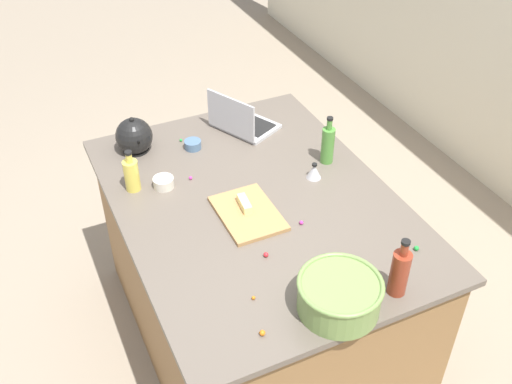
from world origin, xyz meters
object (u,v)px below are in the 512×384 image
(bottle_oil, at_px, (132,174))
(kettle, at_px, (134,137))
(ramekin_medium, at_px, (164,183))
(kitchen_timer, at_px, (314,171))
(laptop, at_px, (241,122))
(mixing_bowl_large, at_px, (339,295))
(butter_stick_left, at_px, (244,204))
(bottle_soy, at_px, (400,272))
(cutting_board, at_px, (248,213))
(bottle_olive, at_px, (328,144))
(ramekin_small, at_px, (193,145))

(bottle_oil, height_order, kettle, bottle_oil)
(ramekin_medium, distance_m, kitchen_timer, 0.69)
(laptop, xyz_separation_m, mixing_bowl_large, (1.25, -0.17, 0.02))
(ramekin_medium, height_order, kitchen_timer, kitchen_timer)
(kettle, height_order, butter_stick_left, kettle)
(bottle_soy, relative_size, cutting_board, 0.75)
(butter_stick_left, distance_m, ramekin_medium, 0.40)
(bottle_olive, relative_size, ramekin_medium, 2.59)
(mixing_bowl_large, xyz_separation_m, ramekin_small, (-1.19, -0.11, -0.05))
(mixing_bowl_large, relative_size, bottle_olive, 1.26)
(cutting_board, relative_size, kitchen_timer, 4.36)
(cutting_board, relative_size, ramekin_medium, 3.57)
(bottle_olive, xyz_separation_m, butter_stick_left, (0.17, -0.51, -0.06))
(laptop, relative_size, bottle_oil, 1.85)
(kettle, distance_m, ramekin_medium, 0.35)
(mixing_bowl_large, bearing_deg, laptop, 172.16)
(ramekin_medium, bearing_deg, mixing_bowl_large, 19.79)
(mixing_bowl_large, distance_m, bottle_olive, 0.92)
(laptop, relative_size, mixing_bowl_large, 1.22)
(bottle_soy, distance_m, butter_stick_left, 0.74)
(mixing_bowl_large, height_order, ramekin_small, mixing_bowl_large)
(mixing_bowl_large, xyz_separation_m, cutting_board, (-0.61, -0.08, -0.06))
(bottle_oil, bearing_deg, ramekin_medium, 71.69)
(ramekin_medium, bearing_deg, ramekin_small, 136.46)
(mixing_bowl_large, xyz_separation_m, bottle_olive, (-0.81, 0.43, 0.03))
(laptop, xyz_separation_m, bottle_oil, (0.26, -0.64, 0.03))
(bottle_oil, distance_m, kitchen_timer, 0.83)
(bottle_olive, bearing_deg, cutting_board, -67.95)
(ramekin_small, xyz_separation_m, ramekin_medium, (0.24, -0.23, 0.00))
(kettle, relative_size, butter_stick_left, 1.94)
(kettle, bearing_deg, bottle_olive, 59.17)
(kitchen_timer, bearing_deg, ramekin_medium, -109.06)
(ramekin_medium, relative_size, kitchen_timer, 1.22)
(laptop, xyz_separation_m, bottle_olive, (0.43, 0.26, 0.05))
(cutting_board, bearing_deg, bottle_soy, 26.66)
(bottle_soy, distance_m, ramekin_medium, 1.13)
(kettle, xyz_separation_m, kitchen_timer, (0.57, 0.68, -0.04))
(cutting_board, xyz_separation_m, ramekin_small, (-0.58, -0.03, 0.01))
(bottle_soy, relative_size, ramekin_medium, 2.67)
(bottle_olive, bearing_deg, kitchen_timer, -53.57)
(kettle, bearing_deg, laptop, 85.44)
(laptop, distance_m, kitchen_timer, 0.54)
(kettle, height_order, ramekin_small, kettle)
(bottle_olive, xyz_separation_m, cutting_board, (0.20, -0.51, -0.09))
(bottle_oil, distance_m, ramekin_medium, 0.15)
(bottle_soy, relative_size, kitchen_timer, 3.27)
(cutting_board, xyz_separation_m, ramekin_medium, (-0.34, -0.26, 0.01))
(bottle_olive, relative_size, bottle_soy, 0.97)
(cutting_board, bearing_deg, butter_stick_left, 180.00)
(kettle, height_order, cutting_board, kettle)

